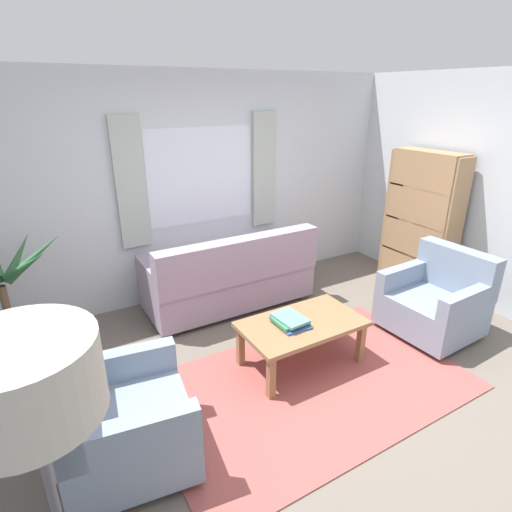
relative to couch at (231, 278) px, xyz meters
The scene contains 12 objects.
ground_plane 1.65m from the couch, 91.79° to the right, with size 6.24×6.24×0.00m, color #6B6056.
wall_back 1.14m from the couch, 94.37° to the left, with size 5.32×0.12×2.60m, color silver.
window_with_curtains 1.22m from the couch, 95.00° to the left, with size 1.98×0.07×1.40m.
area_rug 1.65m from the couch, 91.79° to the right, with size 2.67×1.65×0.01m, color #9E4C47.
couch is the anchor object (origin of this frame).
armchair_left 2.28m from the couch, 136.02° to the right, with size 0.93×0.95×0.88m.
armchair_right 2.21m from the couch, 44.32° to the right, with size 0.85×0.87×0.88m.
coffee_table 1.30m from the couch, 87.71° to the right, with size 1.10×0.64×0.44m.
book_stack_on_table 1.28m from the couch, 92.65° to the right, with size 0.27×0.35×0.07m.
potted_plant 2.22m from the couch, behind, with size 1.15×1.01×1.24m.
bookshelf 2.44m from the couch, 16.98° to the right, with size 0.30×0.94×1.72m.
standing_lamp 3.59m from the couch, 126.25° to the right, with size 0.43×0.43×1.74m.
Camera 1 is at (-1.87, -2.25, 2.35)m, focal length 28.83 mm.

